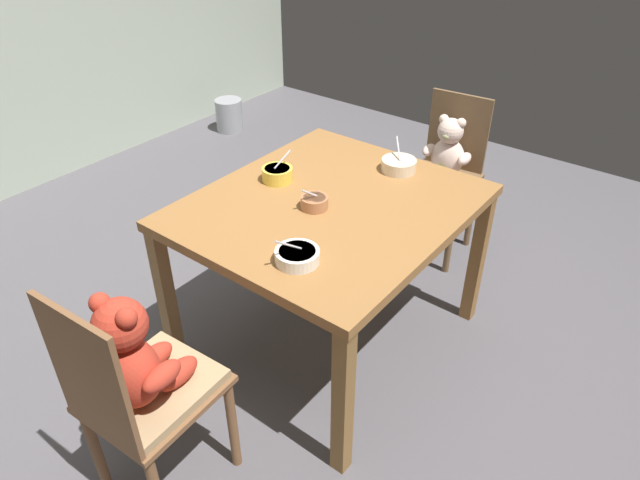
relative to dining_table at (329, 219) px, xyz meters
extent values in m
cube|color=#535055|center=(0.00, 0.00, -0.68)|extent=(5.20, 5.20, 0.04)
cube|color=olive|center=(0.00, 0.00, 0.06)|extent=(1.16, 1.02, 0.04)
cube|color=brown|center=(-0.54, -0.47, -0.31)|extent=(0.06, 0.06, 0.70)
cube|color=brown|center=(0.54, -0.47, -0.31)|extent=(0.06, 0.06, 0.70)
cube|color=olive|center=(-0.54, 0.47, -0.31)|extent=(0.06, 0.06, 0.70)
cube|color=#8F5F3D|center=(0.54, 0.47, -0.31)|extent=(0.06, 0.06, 0.70)
cube|color=brown|center=(0.96, -0.04, -0.21)|extent=(0.40, 0.39, 0.02)
cube|color=brown|center=(1.14, -0.03, 0.01)|extent=(0.04, 0.34, 0.42)
cylinder|color=brown|center=(0.79, 0.10, -0.44)|extent=(0.04, 0.04, 0.44)
cylinder|color=brown|center=(0.81, -0.21, -0.44)|extent=(0.04, 0.04, 0.44)
cylinder|color=brown|center=(1.10, 0.12, -0.44)|extent=(0.04, 0.04, 0.44)
cylinder|color=brown|center=(1.13, -0.18, -0.44)|extent=(0.04, 0.04, 0.44)
ellipsoid|color=beige|center=(1.02, -0.04, -0.09)|extent=(0.17, 0.19, 0.21)
ellipsoid|color=#CDC78B|center=(0.97, -0.04, -0.10)|extent=(0.06, 0.10, 0.13)
sphere|color=beige|center=(1.01, -0.04, 0.06)|extent=(0.14, 0.14, 0.14)
ellipsoid|color=#CDC78B|center=(0.97, -0.04, 0.05)|extent=(0.05, 0.06, 0.04)
sphere|color=beige|center=(1.02, 0.01, 0.11)|extent=(0.05, 0.05, 0.05)
sphere|color=beige|center=(1.03, -0.08, 0.11)|extent=(0.05, 0.05, 0.05)
ellipsoid|color=beige|center=(0.99, 0.06, -0.07)|extent=(0.12, 0.07, 0.06)
ellipsoid|color=beige|center=(1.01, -0.14, -0.07)|extent=(0.12, 0.07, 0.06)
ellipsoid|color=beige|center=(0.91, 0.00, -0.17)|extent=(0.14, 0.07, 0.06)
ellipsoid|color=beige|center=(0.92, -0.09, -0.17)|extent=(0.14, 0.07, 0.06)
cube|color=brown|center=(-0.96, 0.00, -0.21)|extent=(0.44, 0.39, 0.02)
cube|color=brown|center=(-1.16, -0.02, 0.05)|extent=(0.04, 0.34, 0.49)
cylinder|color=brown|center=(-0.77, -0.15, -0.44)|extent=(0.04, 0.04, 0.44)
cylinder|color=brown|center=(-0.79, 0.16, -0.44)|extent=(0.04, 0.04, 0.44)
cylinder|color=brown|center=(-1.14, 0.14, -0.44)|extent=(0.04, 0.04, 0.44)
cube|color=tan|center=(-0.96, 0.00, -0.18)|extent=(0.40, 0.36, 0.04)
ellipsoid|color=#B73524|center=(-1.03, -0.01, -0.04)|extent=(0.20, 0.23, 0.25)
ellipsoid|color=beige|center=(-0.97, 0.00, -0.05)|extent=(0.07, 0.12, 0.15)
sphere|color=#B73524|center=(-1.02, -0.01, 0.15)|extent=(0.16, 0.16, 0.16)
ellipsoid|color=beige|center=(-0.96, 0.00, 0.13)|extent=(0.06, 0.07, 0.05)
sphere|color=#B73524|center=(-1.03, -0.07, 0.21)|extent=(0.06, 0.06, 0.06)
sphere|color=#B73524|center=(-1.03, 0.05, 0.21)|extent=(0.06, 0.06, 0.06)
ellipsoid|color=#B73524|center=(-1.00, -0.13, -0.01)|extent=(0.14, 0.08, 0.07)
ellipsoid|color=#B73524|center=(-1.01, 0.12, -0.01)|extent=(0.14, 0.08, 0.07)
ellipsoid|color=#B73524|center=(-0.90, -0.06, -0.12)|extent=(0.17, 0.09, 0.08)
ellipsoid|color=#B73524|center=(-0.90, 0.06, -0.12)|extent=(0.17, 0.09, 0.08)
cylinder|color=beige|center=(0.42, -0.08, 0.11)|extent=(0.16, 0.16, 0.06)
cylinder|color=beige|center=(0.42, -0.08, 0.09)|extent=(0.09, 0.09, 0.01)
cylinder|color=beige|center=(0.42, -0.08, 0.13)|extent=(0.13, 0.13, 0.01)
cylinder|color=#BCBCC1|center=(0.45, -0.05, 0.17)|extent=(0.08, 0.08, 0.08)
ellipsoid|color=#BCBCC1|center=(0.41, -0.08, 0.13)|extent=(0.04, 0.04, 0.01)
cylinder|color=#B17149|center=(-0.07, 0.02, 0.11)|extent=(0.11, 0.11, 0.05)
cylinder|color=#B17149|center=(-0.07, 0.02, 0.09)|extent=(0.06, 0.06, 0.01)
cylinder|color=beige|center=(-0.07, 0.02, 0.13)|extent=(0.09, 0.09, 0.01)
cylinder|color=#BCBCC1|center=(-0.10, 0.03, 0.16)|extent=(0.08, 0.03, 0.06)
ellipsoid|color=#BCBCC1|center=(-0.06, 0.02, 0.12)|extent=(0.04, 0.03, 0.01)
cylinder|color=white|center=(-0.40, -0.16, 0.11)|extent=(0.16, 0.16, 0.05)
cylinder|color=white|center=(-0.40, -0.16, 0.09)|extent=(0.09, 0.09, 0.01)
cylinder|color=beige|center=(-0.40, -0.16, 0.13)|extent=(0.13, 0.13, 0.01)
cylinder|color=#BCBCC1|center=(-0.43, -0.15, 0.17)|extent=(0.11, 0.04, 0.08)
ellipsoid|color=#BCBCC1|center=(-0.39, -0.16, 0.12)|extent=(0.04, 0.03, 0.01)
cylinder|color=yellow|center=(0.01, 0.30, 0.11)|extent=(0.13, 0.13, 0.06)
cylinder|color=yellow|center=(0.01, 0.30, 0.09)|extent=(0.07, 0.07, 0.01)
cylinder|color=beige|center=(0.01, 0.30, 0.14)|extent=(0.11, 0.11, 0.01)
cylinder|color=#BCBCC1|center=(0.04, 0.29, 0.17)|extent=(0.09, 0.03, 0.07)
ellipsoid|color=#BCBCC1|center=(0.00, 0.30, 0.13)|extent=(0.04, 0.03, 0.01)
cylinder|color=#93969B|center=(1.48, 2.15, -0.53)|extent=(0.22, 0.22, 0.26)
camera|label=1|loc=(-1.65, -1.22, 1.28)|focal=32.24mm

